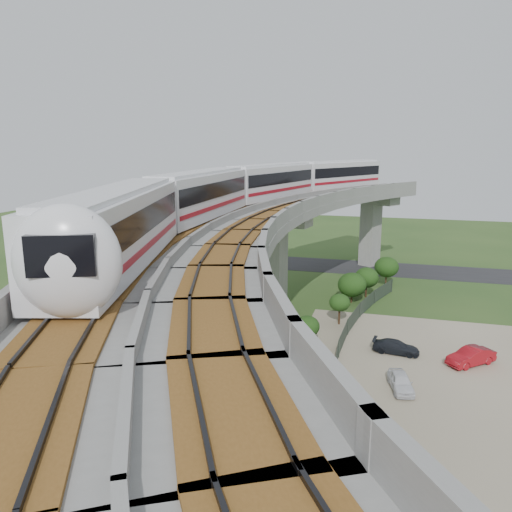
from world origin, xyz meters
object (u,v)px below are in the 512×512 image
object	(u,v)px
car_dark	(396,347)
metro_train	(260,188)
car_red	(471,356)
car_white	(401,382)

from	to	relation	value
car_dark	metro_train	bearing A→B (deg)	79.07
car_red	metro_train	bearing A→B (deg)	-145.35
car_white	car_dark	distance (m)	6.13
metro_train	car_dark	size ratio (longest dim) A/B	17.15
car_red	car_dark	distance (m)	5.39
car_white	car_dark	world-z (taller)	car_white
car_white	car_red	size ratio (longest dim) A/B	0.85
car_white	car_red	bearing A→B (deg)	34.72
metro_train	car_white	size ratio (longest dim) A/B	18.44
car_red	car_dark	bearing A→B (deg)	-137.98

